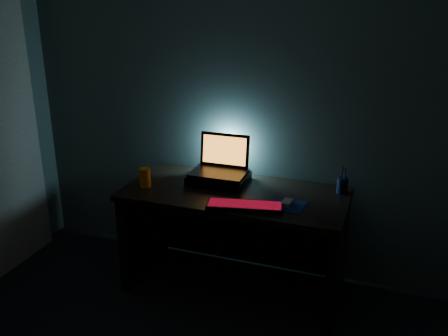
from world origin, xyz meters
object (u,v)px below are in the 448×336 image
mouse (287,203)px  pen_cup (342,185)px  laptop (221,164)px  keyboard (245,206)px  router (207,172)px  juice_glass (145,178)px

mouse → pen_cup: (0.30, 0.32, 0.03)m
laptop → keyboard: 0.51m
mouse → router: router is taller
laptop → juice_glass: 0.54m
router → mouse: bearing=-15.2°
keyboard → pen_cup: size_ratio=4.74×
keyboard → juice_glass: 0.76m
keyboard → mouse: (0.24, 0.13, 0.00)m
mouse → juice_glass: (-0.99, -0.02, 0.05)m
laptop → keyboard: size_ratio=0.78×
keyboard → mouse: bearing=16.2°
router → laptop: bearing=-9.9°
juice_glass → router: juice_glass is taller
laptop → router: bearing=158.6°
keyboard → router: router is taller
laptop → keyboard: bearing=-53.9°
laptop → pen_cup: (0.84, 0.05, -0.07)m
laptop → mouse: size_ratio=4.13×
laptop → juice_glass: size_ratio=2.93×
laptop → router: 0.16m
pen_cup → router: 0.96m
pen_cup → laptop: bearing=-176.7°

